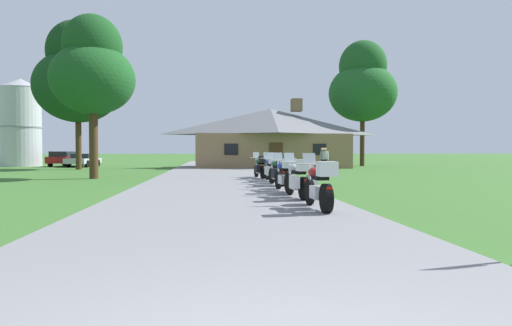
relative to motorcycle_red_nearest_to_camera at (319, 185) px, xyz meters
The scene contains 17 objects.
ground_plane 12.81m from the motorcycle_red_nearest_to_camera, 99.90° to the left, with size 500.00×500.00×0.00m, color #386628.
asphalt_driveway 10.85m from the motorcycle_red_nearest_to_camera, 101.72° to the left, with size 6.40×80.00×0.06m, color slate.
motorcycle_red_nearest_to_camera is the anchor object (origin of this frame).
motorcycle_silver_second_in_row 2.39m from the motorcycle_red_nearest_to_camera, 89.43° to the left, with size 0.83×2.08×1.30m.
motorcycle_blue_third_in_row 4.55m from the motorcycle_red_nearest_to_camera, 90.27° to the left, with size 0.66×2.08×1.30m.
motorcycle_green_fourth_in_row 7.03m from the motorcycle_red_nearest_to_camera, 88.72° to the left, with size 0.88×2.08×1.30m.
motorcycle_blue_fifth_in_row 9.39m from the motorcycle_red_nearest_to_camera, 88.69° to the left, with size 0.79×2.08×1.30m.
motorcycle_green_farthest_in_row 11.56m from the motorcycle_red_nearest_to_camera, 90.06° to the left, with size 0.88×2.08×1.30m.
stone_lodge 27.46m from the motorcycle_red_nearest_to_camera, 84.39° to the left, with size 13.56×6.58×6.02m.
bystander_white_shirt_near_lodge 20.35m from the motorcycle_red_nearest_to_camera, 74.37° to the left, with size 0.42×0.41×1.67m.
bystander_gray_shirt_beside_signpost 20.05m from the motorcycle_red_nearest_to_camera, 74.94° to the left, with size 0.25×0.55×1.67m.
tree_left_near 16.26m from the motorcycle_red_nearest_to_camera, 123.20° to the left, with size 4.21×4.21×8.36m.
tree_right_of_lodge 33.19m from the motorcycle_red_nearest_to_camera, 68.25° to the left, with size 6.46×6.46×12.03m.
tree_left_far 28.56m from the motorcycle_red_nearest_to_camera, 117.31° to the left, with size 6.54×6.54×11.50m.
metal_silo_distant 38.53m from the motorcycle_red_nearest_to_camera, 121.99° to the left, with size 3.66×3.66×8.25m.
parked_red_suv_far_left 35.79m from the motorcycle_red_nearest_to_camera, 116.69° to the left, with size 2.30×4.76×1.40m.
parked_silver_sedan_far_left 33.57m from the motorcycle_red_nearest_to_camera, 114.80° to the left, with size 2.25×4.36×1.20m.
Camera 1 is at (-0.26, -2.14, 1.39)m, focal length 29.77 mm.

